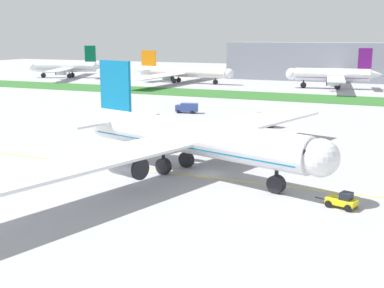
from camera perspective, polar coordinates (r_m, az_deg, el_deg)
ground_plane at (r=80.16m, az=1.78°, el=-3.39°), size 600.00×600.00×0.00m
apron_taxi_line at (r=78.42m, az=1.26°, el=-3.74°), size 280.00×0.36×0.01m
grass_median_strip at (r=180.40m, az=14.11°, el=5.00°), size 320.00×24.00×0.10m
airliner_foreground at (r=79.27m, az=-0.55°, el=0.79°), size 48.80×78.02×17.22m
pushback_tug at (r=67.34m, az=16.62°, el=-6.12°), size 5.59×3.30×2.10m
ground_crew_wingwalker_port at (r=81.10m, az=-6.83°, el=-2.59°), size 0.54×0.29×1.56m
service_truck_baggage_loader at (r=142.39m, az=-0.57°, el=4.12°), size 6.40×3.31×2.80m
service_truck_catering_van at (r=122.36m, az=8.12°, el=2.76°), size 6.05×3.75×3.23m
parked_airliner_far_left at (r=269.13m, az=-13.96°, el=8.43°), size 38.15×59.29×16.26m
parked_airliner_far_centre at (r=232.96m, az=-1.24°, el=8.11°), size 50.53×81.54×14.50m
parked_airliner_far_right at (r=214.91m, az=15.64°, el=7.49°), size 38.28×58.36×16.45m
terminal_building at (r=253.45m, az=15.79°, el=8.92°), size 102.29×20.00×18.00m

